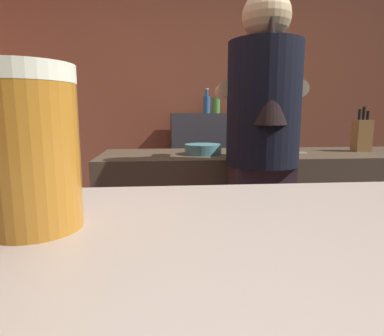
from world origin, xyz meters
The scene contains 11 objects.
wall_back centered at (0.00, 2.20, 1.35)m, with size 5.20×0.10×2.70m, color brown.
prep_counter centered at (0.35, 0.73, 0.44)m, with size 2.10×0.60×0.88m, color #49392B.
back_shelf centered at (0.19, 1.92, 0.56)m, with size 0.87×0.36×1.12m, color #34343D.
bartender centered at (0.14, 0.28, 0.96)m, with size 0.45×0.53×1.66m.
knife_block centered at (0.94, 0.76, 0.99)m, with size 0.10×0.08×0.28m.
mixing_bowl centered at (-0.09, 0.70, 0.91)m, with size 0.22×0.22×0.06m, color teal.
chefs_knife centered at (0.42, 0.68, 0.89)m, with size 0.24×0.03×0.01m, color silver.
pint_glass_near centered at (-0.44, -0.94, 1.09)m, with size 0.08×0.08×0.14m.
bottle_soy centered at (0.11, 1.98, 1.22)m, with size 0.07×0.07×0.24m.
bottle_hot_sauce centered at (0.44, 1.98, 1.20)m, with size 0.07×0.07×0.21m.
bottle_vinegar centered at (0.21, 2.01, 1.21)m, with size 0.07×0.07×0.23m.
Camera 1 is at (-0.33, -1.23, 1.12)m, focal length 30.53 mm.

